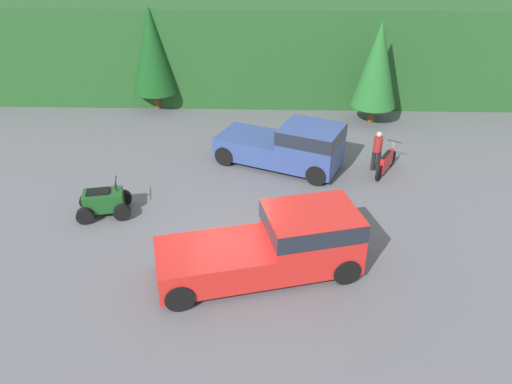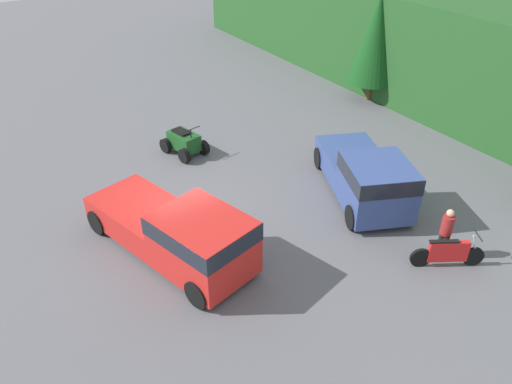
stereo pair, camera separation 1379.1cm
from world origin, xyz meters
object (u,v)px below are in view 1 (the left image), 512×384
Objects in this scene: pickup_truck_red at (279,243)px; rider_person at (377,150)px; quad_atv at (104,202)px; dirt_bike at (386,162)px; pickup_truck_second at (291,145)px.

pickup_truck_red reaches higher than rider_person.
rider_person reaches higher than quad_atv.
pickup_truck_red is at bearing 162.62° from rider_person.
pickup_truck_second is at bearing 114.93° from dirt_bike.
quad_atv is (-6.25, 3.04, -0.54)m from pickup_truck_red.
pickup_truck_red is 1.12× the size of pickup_truck_second.
pickup_truck_red is 7.97m from rider_person.
pickup_truck_second is at bearing 70.35° from pickup_truck_red.
pickup_truck_second is 2.69× the size of quad_atv.
pickup_truck_red is at bearing 175.77° from dirt_bike.
dirt_bike is at bearing -106.00° from rider_person.
pickup_truck_second is at bearing 17.51° from quad_atv.
pickup_truck_second is 3.25× the size of rider_person.
dirt_bike is 11.34m from quad_atv.
dirt_bike is 0.95× the size of quad_atv.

